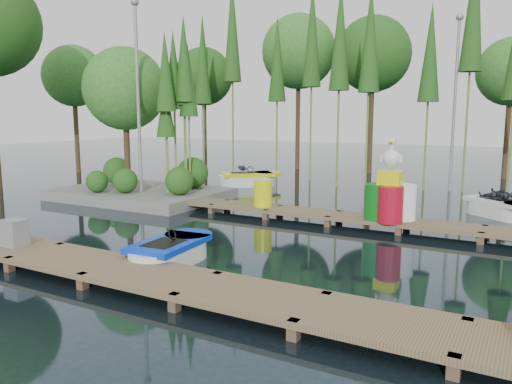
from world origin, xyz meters
The scene contains 14 objects.
ground_plane centered at (0.00, 0.00, 0.00)m, with size 90.00×90.00×0.00m, color #1C2C35.
near_dock centered at (0.00, -4.50, 0.23)m, with size 18.00×1.50×0.50m.
far_dock centered at (1.00, 2.50, 0.23)m, with size 15.00×1.20×0.50m.
island centered at (-6.30, 3.29, 3.18)m, with size 6.20×4.20×6.75m.
tree_screen centered at (-2.04, 10.60, 6.12)m, with size 34.42×18.53×10.31m.
lamp_island centered at (-5.50, 2.50, 4.26)m, with size 0.30×0.30×7.25m.
lamp_rear centered at (4.00, 11.00, 4.26)m, with size 0.30×0.30×7.25m.
boat_blue centered at (0.38, -3.05, 0.23)m, with size 1.27×2.47×0.80m.
boat_yellow_far centered at (-4.29, 8.22, 0.31)m, with size 3.04×2.88×1.45m.
boat_white_far centered at (6.30, 6.04, 0.28)m, with size 2.79×2.58×1.25m.
utility_cabinet centered at (-2.83, -4.50, 0.60)m, with size 0.49×0.42×0.60m, color gray.
yellow_barrel centered at (-0.38, 2.50, 0.73)m, with size 0.58×0.58×0.86m, color #E0E80C.
drum_cluster centered at (3.71, 2.34, 0.97)m, with size 1.33×1.22×2.29m.
seagull_post centered at (3.55, 2.50, 0.78)m, with size 0.45×0.24×0.71m.
Camera 1 is at (7.14, -11.24, 3.17)m, focal length 35.00 mm.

